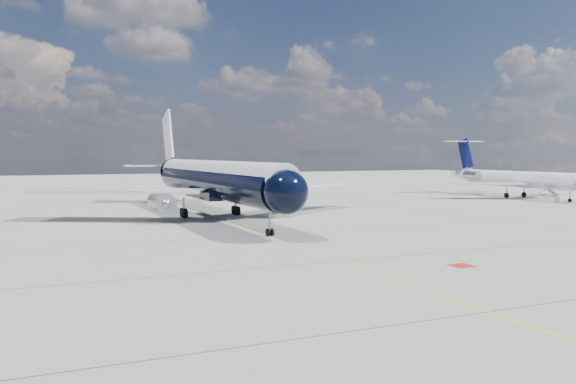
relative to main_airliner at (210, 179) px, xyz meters
name	(u,v)px	position (x,y,z in m)	size (l,w,h in m)	color
ground	(217,215)	(1.27, 1.35, -4.82)	(320.00, 320.00, 0.00)	gray
taxiway_centerline	(228,219)	(1.27, -3.65, -4.81)	(0.16, 160.00, 0.01)	yellow
red_marking	(462,266)	(8.07, -38.65, -4.81)	(1.60, 1.60, 0.01)	maroon
main_airliner	(210,179)	(0.00, 0.00, 0.00)	(44.15, 53.70, 15.52)	black
regional_jet	(511,178)	(60.57, 9.52, -1.21)	(29.39, 33.70, 11.43)	white
boarding_stair	(548,198)	(58.54, -0.81, -4.19)	(3.44, 3.79, 3.40)	white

